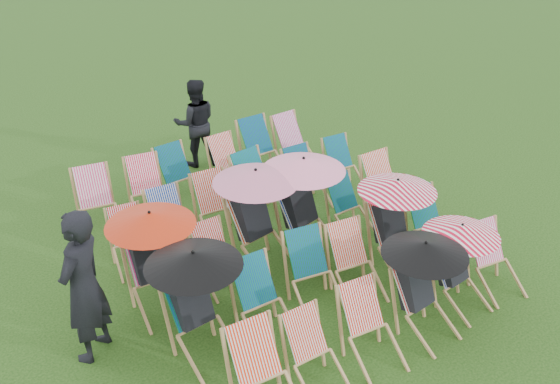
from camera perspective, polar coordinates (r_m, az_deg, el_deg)
ground at (r=9.34m, az=0.74°, el=-6.01°), size 100.00×100.00×0.00m
deckchair_0 at (r=6.81m, az=-1.29°, el=-16.72°), size 0.71×0.94×0.97m
deckchair_1 at (r=7.15m, az=3.37°, el=-14.69°), size 0.58×0.80×0.84m
deckchair_2 at (r=7.50m, az=8.45°, el=-12.24°), size 0.69×0.89×0.90m
deckchair_3 at (r=7.88m, az=13.08°, el=-8.50°), size 1.05×1.11×1.25m
deckchair_4 at (r=8.45m, az=16.17°, el=-6.44°), size 0.99×1.05×1.17m
deckchair_5 at (r=9.00m, az=19.18°, el=-5.97°), size 0.70×0.89×0.88m
deckchair_6 at (r=7.41m, az=-7.51°, el=-10.04°), size 1.14×1.21×1.36m
deckchair_7 at (r=7.75m, az=-1.43°, el=-10.10°), size 0.65×0.88×0.94m
deckchair_8 at (r=8.23m, az=3.20°, el=-7.44°), size 0.77×0.97×0.95m
deckchair_9 at (r=8.49m, az=7.01°, el=-6.49°), size 0.72×0.92×0.92m
deckchair_10 at (r=9.00m, az=10.63°, el=-2.75°), size 1.11×1.16×1.32m
deckchair_11 at (r=9.57m, az=13.73°, el=-2.80°), size 0.70×0.89×0.90m
deckchair_12 at (r=8.19m, az=-11.46°, el=-6.14°), size 1.15×1.21×1.37m
deckchair_13 at (r=8.63m, az=-5.67°, el=-6.04°), size 0.56×0.78×0.84m
deckchair_14 at (r=8.85m, az=-1.92°, el=-2.26°), size 1.22×1.32×1.45m
deckchair_15 at (r=9.16m, az=2.41°, el=-1.10°), size 1.23×1.34×1.46m
deckchair_16 at (r=9.80m, az=6.49°, el=-1.38°), size 0.58×0.80×0.86m
deckchair_17 at (r=10.31m, az=9.90°, el=0.36°), size 0.68×0.93×0.98m
deckchair_18 at (r=9.21m, az=-13.50°, el=-4.39°), size 0.67×0.84×0.83m
deckchair_19 at (r=9.39m, az=-9.85°, el=-2.94°), size 0.69×0.90×0.91m
deckchair_20 at (r=9.69m, az=-5.69°, el=-1.44°), size 0.71×0.93×0.94m
deckchair_21 at (r=10.14m, az=-1.72°, el=0.43°), size 0.77×1.01×1.02m
deckchair_22 at (r=10.54m, az=2.50°, el=1.26°), size 0.64×0.87×0.91m
deckchair_23 at (r=11.08m, az=5.96°, el=2.44°), size 0.65×0.85×0.87m
deckchair_24 at (r=10.15m, az=-16.39°, el=-1.01°), size 0.79×0.99×0.96m
deckchair_25 at (r=10.37m, az=-11.95°, el=0.19°), size 0.77×0.96×0.94m
deckchair_26 at (r=10.66m, az=-8.99°, el=1.34°), size 0.69×0.91×0.95m
deckchair_27 at (r=11.06m, az=-4.52°, el=2.55°), size 0.62×0.85×0.90m
deckchair_28 at (r=11.39m, az=-1.47°, el=3.82°), size 0.68×0.95×1.03m
deckchair_29 at (r=11.78m, az=1.51°, el=4.51°), size 0.67×0.91×0.96m
person_left at (r=7.51m, az=-17.54°, el=-8.23°), size 0.85×0.81×1.96m
person_rear at (r=11.83m, az=-7.73°, el=6.29°), size 0.99×0.88×1.69m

